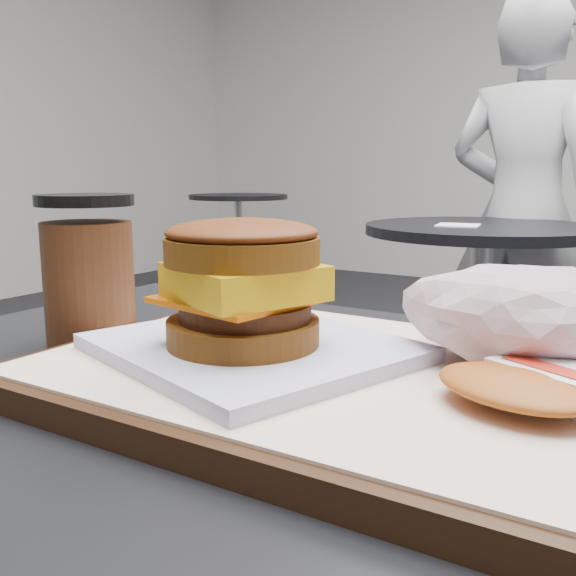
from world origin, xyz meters
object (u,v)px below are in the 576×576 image
Objects in this scene: breakfast_sandwich at (246,300)px; hash_brown at (553,386)px; crumpled_wrapper at (517,314)px; neighbor_table at (479,290)px; serving_tray at (331,377)px; coffee_cup at (89,278)px; patron at (523,216)px.

breakfast_sandwich reaches higher than hash_brown.
crumpled_wrapper is at bearing 28.26° from breakfast_sandwich.
breakfast_sandwich is 0.31× the size of neighbor_table.
coffee_cup is (-0.22, -0.01, 0.05)m from serving_tray.
neighbor_table is at bearing 93.98° from patron.
crumpled_wrapper is 0.19× the size of neighbor_table.
serving_tray is at bearing 1.72° from coffee_cup.
hash_brown is 2.06m from patron.
breakfast_sandwich reaches higher than serving_tray.
breakfast_sandwich is at bearing -80.08° from neighbor_table.
serving_tray is 0.14m from hash_brown.
coffee_cup is (-0.17, 0.01, -0.00)m from breakfast_sandwich.
serving_tray is at bearing -148.14° from crumpled_wrapper.
coffee_cup reaches higher than hash_brown.
crumpled_wrapper reaches higher than hash_brown.
breakfast_sandwich is at bearing -4.67° from coffee_cup.
neighbor_table is (-0.33, 1.59, -0.23)m from serving_tray.
patron is (0.03, 0.41, 0.20)m from neighbor_table.
patron is at bearing 92.54° from coffee_cup.
patron is at bearing 98.72° from serving_tray.
coffee_cup is at bearing 175.33° from breakfast_sandwich.
hash_brown is 0.92× the size of crumpled_wrapper.
serving_tray is at bearing 106.47° from patron.
crumpled_wrapper reaches higher than serving_tray.
breakfast_sandwich is 1.88× the size of coffee_cup.
patron is (-0.44, 2.01, -0.05)m from hash_brown.
coffee_cup is at bearing -85.83° from neighbor_table.
neighbor_table is at bearing 94.17° from coffee_cup.
hash_brown is at bearing 0.15° from coffee_cup.
coffee_cup reaches higher than serving_tray.
crumpled_wrapper is (0.10, 0.06, 0.04)m from serving_tray.
patron reaches higher than breakfast_sandwich.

